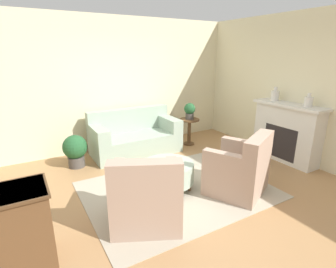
% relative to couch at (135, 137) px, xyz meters
% --- Properties ---
extents(ground_plane, '(16.00, 16.00, 0.00)m').
position_rel_couch_xyz_m(ground_plane, '(-0.09, -1.86, -0.33)').
color(ground_plane, '#AD7F51').
extents(wall_back, '(8.82, 0.12, 2.80)m').
position_rel_couch_xyz_m(wall_back, '(-0.09, 0.61, 1.07)').
color(wall_back, beige).
rests_on(wall_back, ground_plane).
extents(wall_right, '(0.12, 9.36, 2.80)m').
position_rel_couch_xyz_m(wall_right, '(2.65, -1.86, 1.07)').
color(wall_right, beige).
rests_on(wall_right, ground_plane).
extents(rug, '(2.78, 2.13, 0.01)m').
position_rel_couch_xyz_m(rug, '(-0.09, -1.86, -0.33)').
color(rug, '#B2A893').
rests_on(rug, ground_plane).
extents(couch, '(1.82, 0.88, 0.92)m').
position_rel_couch_xyz_m(couch, '(0.00, 0.00, 0.00)').
color(couch, '#9EB29E').
rests_on(couch, ground_plane).
extents(armchair_left, '(1.08, 1.06, 0.94)m').
position_rel_couch_xyz_m(armchair_left, '(-0.87, -2.38, 0.04)').
color(armchair_left, tan).
rests_on(armchair_left, rug).
extents(armchair_right, '(1.08, 1.06, 0.94)m').
position_rel_couch_xyz_m(armchair_right, '(0.69, -2.38, 0.04)').
color(armchair_right, tan).
rests_on(armchair_right, rug).
extents(ottoman_table, '(0.81, 0.81, 0.43)m').
position_rel_couch_xyz_m(ottoman_table, '(-0.19, -1.73, -0.05)').
color(ottoman_table, '#9EB29E').
rests_on(ottoman_table, rug).
extents(side_table, '(0.46, 0.46, 0.61)m').
position_rel_couch_xyz_m(side_table, '(1.29, -0.17, 0.07)').
color(side_table, brown).
rests_on(side_table, ground_plane).
extents(fireplace, '(0.44, 1.38, 1.14)m').
position_rel_couch_xyz_m(fireplace, '(2.41, -1.88, 0.26)').
color(fireplace, silver).
rests_on(fireplace, ground_plane).
extents(vase_mantel_near, '(0.15, 0.15, 0.27)m').
position_rel_couch_xyz_m(vase_mantel_near, '(2.39, -1.53, 0.92)').
color(vase_mantel_near, silver).
rests_on(vase_mantel_near, fireplace).
extents(vase_mantel_far, '(0.14, 0.14, 0.24)m').
position_rel_couch_xyz_m(vase_mantel_far, '(2.39, -2.24, 0.90)').
color(vase_mantel_far, silver).
rests_on(vase_mantel_far, fireplace).
extents(potted_plant_on_side_table, '(0.25, 0.25, 0.37)m').
position_rel_couch_xyz_m(potted_plant_on_side_table, '(1.29, -0.17, 0.48)').
color(potted_plant_on_side_table, '#4C4742').
rests_on(potted_plant_on_side_table, side_table).
extents(potted_plant_floor, '(0.44, 0.44, 0.62)m').
position_rel_couch_xyz_m(potted_plant_floor, '(-1.26, -0.15, 0.01)').
color(potted_plant_floor, '#4C4742').
rests_on(potted_plant_floor, ground_plane).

